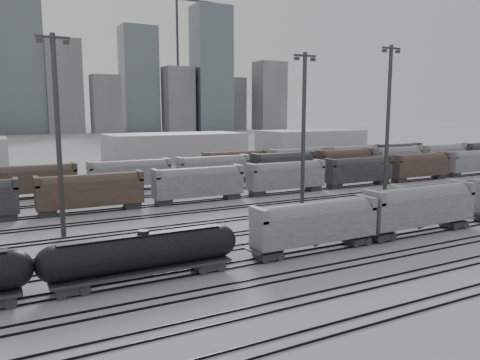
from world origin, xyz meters
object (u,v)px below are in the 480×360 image
hopper_car_b (420,205)px  hopper_car_a (315,222)px  light_mast_c (304,130)px  tank_car_b (144,253)px

hopper_car_b → hopper_car_a: bearing=180.0°
hopper_car_b → light_mast_c: size_ratio=0.69×
hopper_car_b → light_mast_c: light_mast_c is taller
hopper_car_a → tank_car_b: bearing=180.0°
hopper_car_a → hopper_car_b: size_ratio=0.92×
hopper_car_b → light_mast_c: (-5.98, 15.76, 8.53)m
tank_car_b → hopper_car_b: (33.86, 0.00, 0.96)m
tank_car_b → hopper_car_b: bearing=0.0°
hopper_car_b → light_mast_c: bearing=110.8°
tank_car_b → hopper_car_a: (18.34, 0.00, 0.68)m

